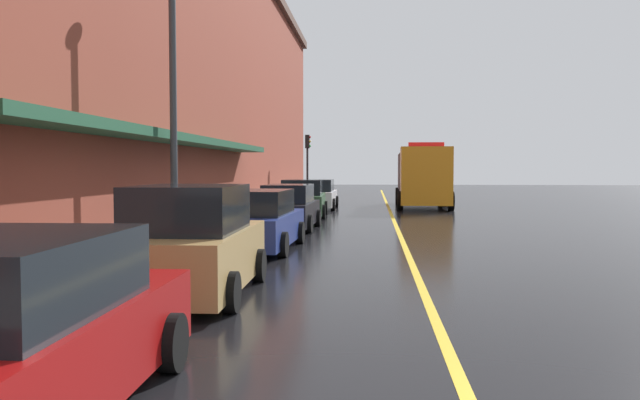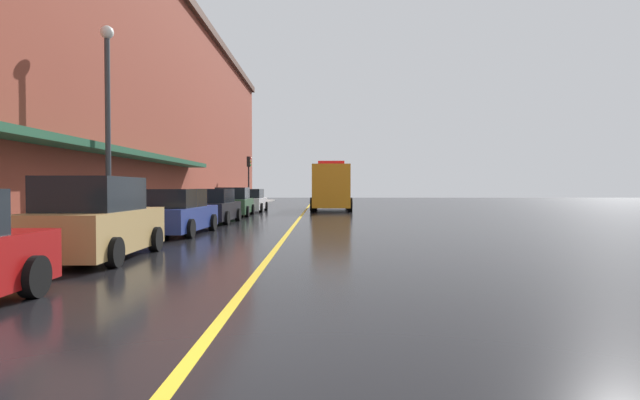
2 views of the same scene
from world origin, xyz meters
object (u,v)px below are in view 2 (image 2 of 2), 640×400
Objects in this scene: parked_car_4 at (234,202)px; street_lamp_left at (108,106)px; parked_car_2 at (175,213)px; utility_truck at (331,188)px; parked_car_5 at (250,201)px; parking_meter_0 at (225,197)px; parking_meter_1 at (50,213)px; parked_car_1 at (96,221)px; parked_car_3 at (214,207)px; traffic_light_near at (249,171)px; parking_meter_3 at (107,207)px.

street_lamp_left is at bearing 169.26° from parked_car_4.
utility_truck reaches higher than parked_car_2.
utility_truck is (5.79, 2.28, 0.93)m from parked_car_5.
parking_meter_0 is 21.51m from parking_meter_1.
parked_car_1 is 0.91× the size of parked_car_2.
traffic_light_near is at bearing 5.42° from parked_car_3.
traffic_light_near reaches higher than parking_meter_3.
street_lamp_left reaches higher than traffic_light_near.
parked_car_2 is 4.25m from street_lamp_left.
traffic_light_near is (-1.40, 20.46, 2.39)m from parked_car_3.
parked_car_5 is at bearing 47.29° from parking_meter_0.
parked_car_1 is 32.52m from traffic_light_near.
parked_car_2 reaches higher than parking_meter_3.
utility_truck is at bearing -14.00° from parked_car_1.
parking_meter_1 is 0.31× the size of traffic_light_near.
parking_meter_1 is at bearing 68.70° from parked_car_1.
street_lamp_left reaches higher than parking_meter_0.
parked_car_3 is 0.50× the size of utility_truck.
parking_meter_3 is at bearing -16.96° from utility_truck.
parking_meter_1 is at bearing -90.00° from parking_meter_3.
parking_meter_3 is at bearing 171.54° from parked_car_3.
parked_car_5 is 3.60× the size of parking_meter_3.
utility_truck is 2.00× the size of traffic_light_near.
parked_car_4 is 1.15× the size of traffic_light_near.
parked_car_4 is 5.62m from parked_car_5.
parked_car_2 is 1.12× the size of traffic_light_near.
parking_meter_1 is 1.00× the size of parking_meter_3.
parked_car_5 is at bearing 86.32° from parking_meter_1.
traffic_light_near is at bearing 4.56° from parked_car_2.
parked_car_3 is 11.56m from parking_meter_1.
parked_car_1 reaches higher than parked_car_2.
parked_car_4 reaches higher than parked_car_5.
parked_car_1 is 0.89× the size of parked_car_4.
parked_car_1 reaches higher than parked_car_4.
parking_meter_1 is (-1.46, -11.47, 0.30)m from parked_car_3.
parked_car_3 is at bearing -1.68° from parked_car_1.
parked_car_4 is 0.57× the size of utility_truck.
street_lamp_left reaches higher than utility_truck.
parked_car_2 is at bearing -85.20° from parking_meter_0.
parking_meter_1 is at bearing -14.82° from utility_truck.
utility_truck reaches higher than parked_car_5.
parking_meter_3 is (-1.31, -14.33, 0.26)m from parked_car_4.
street_lamp_left reaches higher than parked_car_4.
parked_car_1 reaches higher than parking_meter_3.
parked_car_1 is 3.90m from parking_meter_3.
parking_meter_0 is 17.18m from street_lamp_left.
street_lamp_left is at bearing 173.67° from parked_car_5.
parking_meter_0 is at bearing 15.76° from parked_car_4.
parking_meter_3 is (-1.46, -8.29, 0.30)m from parked_car_3.
parked_car_3 is 15.12m from utility_truck.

